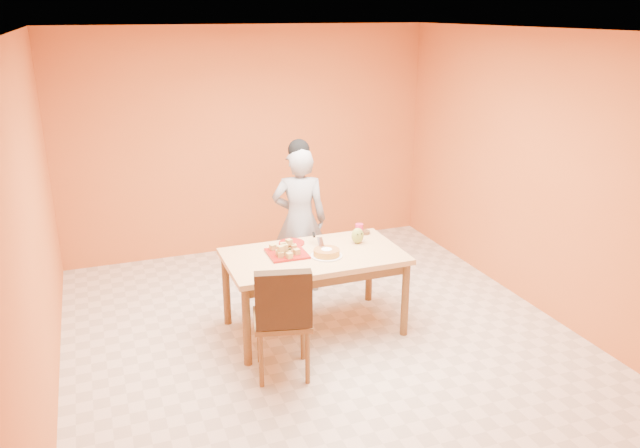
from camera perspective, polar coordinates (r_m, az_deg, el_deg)
name	(u,v)px	position (r m, az deg, el deg)	size (l,w,h in m)	color
floor	(322,338)	(5.82, 0.20, -10.38)	(5.00, 5.00, 0.00)	silver
ceiling	(323,31)	(5.07, 0.23, 17.27)	(5.00, 5.00, 0.00)	white
wall_back	(249,142)	(7.61, -6.52, 7.50)	(4.50, 4.50, 0.00)	#CF692F
wall_left	(34,228)	(4.99, -24.72, -0.33)	(5.00, 5.00, 0.00)	#CF692F
wall_right	(540,174)	(6.41, 19.44, 4.35)	(5.00, 5.00, 0.00)	#CF692F
dining_table	(314,264)	(5.68, -0.55, -3.63)	(1.60, 0.90, 0.76)	#E5B478
dining_chair	(283,317)	(5.06, -3.42, -8.52)	(0.56, 0.62, 1.00)	brown
pastry_pile	(287,247)	(5.61, -3.05, -2.14)	(0.31, 0.31, 0.10)	tan
person	(300,220)	(6.50, -1.88, 0.36)	(0.57, 0.37, 1.55)	gray
pastry_platter	(287,254)	(5.64, -3.04, -2.72)	(0.34, 0.34, 0.02)	maroon
red_dinner_plate	(292,243)	(5.89, -2.61, -1.74)	(0.24, 0.24, 0.01)	maroon
white_cake_plate	(327,256)	(5.59, 0.60, -2.92)	(0.28, 0.28, 0.01)	white
sponge_cake	(327,252)	(5.58, 0.61, -2.61)	(0.24, 0.24, 0.05)	gold
cake_server	(321,242)	(5.72, 0.05, -1.66)	(0.05, 0.25, 0.01)	silver
egg_ornament	(358,236)	(5.89, 3.45, -1.07)	(0.12, 0.10, 0.15)	olive
magenta_glass	(359,229)	(6.12, 3.60, -0.49)	(0.08, 0.08, 0.11)	#D11F4C
checker_tin	(365,232)	(6.16, 4.11, -0.76)	(0.10, 0.10, 0.03)	#321D0D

